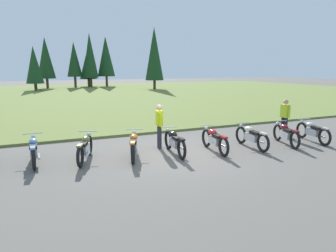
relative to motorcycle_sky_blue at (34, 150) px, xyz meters
The scene contains 13 objects.
ground_plane 4.66m from the motorcycle_sky_blue, ahead, with size 140.00×140.00×0.00m, color #605B54.
grass_moorland 25.06m from the motorcycle_sky_blue, 79.48° to the left, with size 80.00×44.00×0.10m, color olive.
forest_treeline 31.97m from the motorcycle_sky_blue, 90.94° to the left, with size 35.06×20.17×8.43m.
motorcycle_sky_blue is the anchor object (origin of this frame).
motorcycle_olive 1.58m from the motorcycle_sky_blue, 12.52° to the right, with size 0.93×2.00×0.88m.
motorcycle_orange 3.17m from the motorcycle_sky_blue, 12.07° to the right, with size 0.90×2.01×0.88m.
motorcycle_black 4.63m from the motorcycle_sky_blue, ahead, with size 0.62×2.10×0.88m.
motorcycle_red 6.13m from the motorcycle_sky_blue, 10.18° to the right, with size 0.62×2.10×0.88m.
motorcycle_cream 7.71m from the motorcycle_sky_blue, ahead, with size 0.62×2.10×0.88m.
motorcycle_maroon 9.27m from the motorcycle_sky_blue, ahead, with size 0.84×2.03×0.88m.
motorcycle_silver 10.64m from the motorcycle_sky_blue, ahead, with size 0.68×2.08×0.88m.
rider_checking_bike 4.39m from the motorcycle_sky_blue, ahead, with size 0.30×0.54×1.67m.
rider_near_row_end 10.12m from the motorcycle_sky_blue, ahead, with size 0.23×0.55×1.67m.
Camera 1 is at (-4.45, -9.49, 3.01)m, focal length 32.61 mm.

